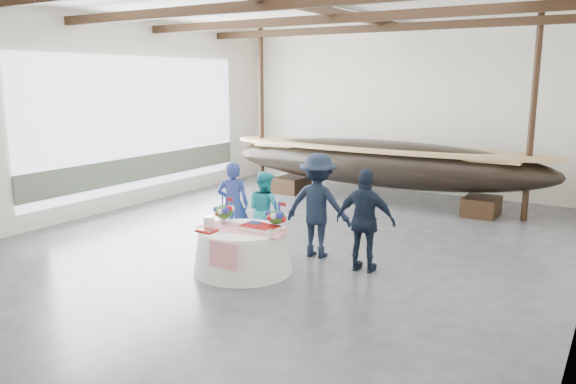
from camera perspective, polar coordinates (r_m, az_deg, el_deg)
The scene contains 12 objects.
floor at distance 10.84m, azimuth 0.53°, elevation -5.06°, with size 10.00×12.00×0.01m, color #3D3D42.
wall_back at distance 15.86m, azimuth 11.93°, elevation 8.23°, with size 10.00×0.02×4.50m, color silver.
wall_left at distance 13.69m, azimuth -17.84°, elevation 7.44°, with size 0.02×12.00×4.50m, color silver.
pavilion_structure at distance 11.05m, azimuth 2.58°, elevation 16.22°, with size 9.80×11.76×4.50m.
open_bay at distance 14.35m, azimuth -14.57°, elevation 6.09°, with size 0.03×7.00×3.20m.
longboat_display at distance 14.18m, azimuth 9.21°, elevation 2.94°, with size 8.47×1.69×1.59m.
banquet_table at distance 9.20m, azimuth -4.60°, elevation -5.90°, with size 1.62×1.62×0.70m.
tabletop_items at distance 9.19m, azimuth -4.20°, elevation -2.66°, with size 1.55×0.98×0.40m.
guest_woman_blue at distance 10.41m, azimuth -5.60°, elevation -1.26°, with size 0.58×0.38×1.60m, color navy.
guest_woman_teal at distance 10.25m, azimuth -2.37°, elevation -1.88°, with size 0.70×0.55×1.44m, color teal.
guest_man_left at distance 9.79m, azimuth 3.05°, elevation -1.37°, with size 1.18×0.68×1.83m, color black.
guest_man_right at distance 9.10m, azimuth 7.88°, elevation -2.92°, with size 0.99×0.41×1.69m, color black.
Camera 1 is at (5.36, -8.90, 3.10)m, focal length 35.00 mm.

